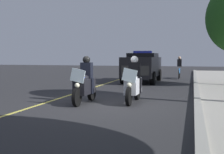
{
  "coord_description": "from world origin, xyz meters",
  "views": [
    {
      "loc": [
        10.13,
        3.04,
        1.72
      ],
      "look_at": [
        -0.89,
        0.0,
        0.9
      ],
      "focal_mm": 47.25,
      "sensor_mm": 36.0,
      "label": 1
    }
  ],
  "objects": [
    {
      "name": "ground_plane",
      "position": [
        0.0,
        0.0,
        0.0
      ],
      "size": [
        80.0,
        80.0,
        0.0
      ],
      "primitive_type": "plane",
      "color": "#28282B"
    },
    {
      "name": "curb_strip",
      "position": [
        0.0,
        3.22,
        0.07
      ],
      "size": [
        48.0,
        0.24,
        0.15
      ],
      "primitive_type": "cube",
      "color": "#9E9B93",
      "rests_on": "ground"
    },
    {
      "name": "police_suv",
      "position": [
        -8.95,
        -0.16,
        1.07
      ],
      "size": [
        4.92,
        2.11,
        2.05
      ],
      "color": "black",
      "rests_on": "ground"
    },
    {
      "name": "police_motorcycle_lead_right",
      "position": [
        -0.48,
        0.93,
        0.7
      ],
      "size": [
        2.14,
        0.56,
        1.72
      ],
      "color": "black",
      "rests_on": "ground"
    },
    {
      "name": "police_motorcycle_lead_left",
      "position": [
        0.12,
        -0.75,
        0.7
      ],
      "size": [
        2.14,
        0.56,
        1.72
      ],
      "color": "black",
      "rests_on": "ground"
    },
    {
      "name": "cyclist_background",
      "position": [
        -12.76,
        2.04,
        0.84
      ],
      "size": [
        1.76,
        0.32,
        1.69
      ],
      "color": "black",
      "rests_on": "ground"
    },
    {
      "name": "lane_stripe_center",
      "position": [
        0.0,
        -2.17,
        0.0
      ],
      "size": [
        48.0,
        0.12,
        0.01
      ],
      "primitive_type": "cube",
      "color": "#E0D14C",
      "rests_on": "ground"
    }
  ]
}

